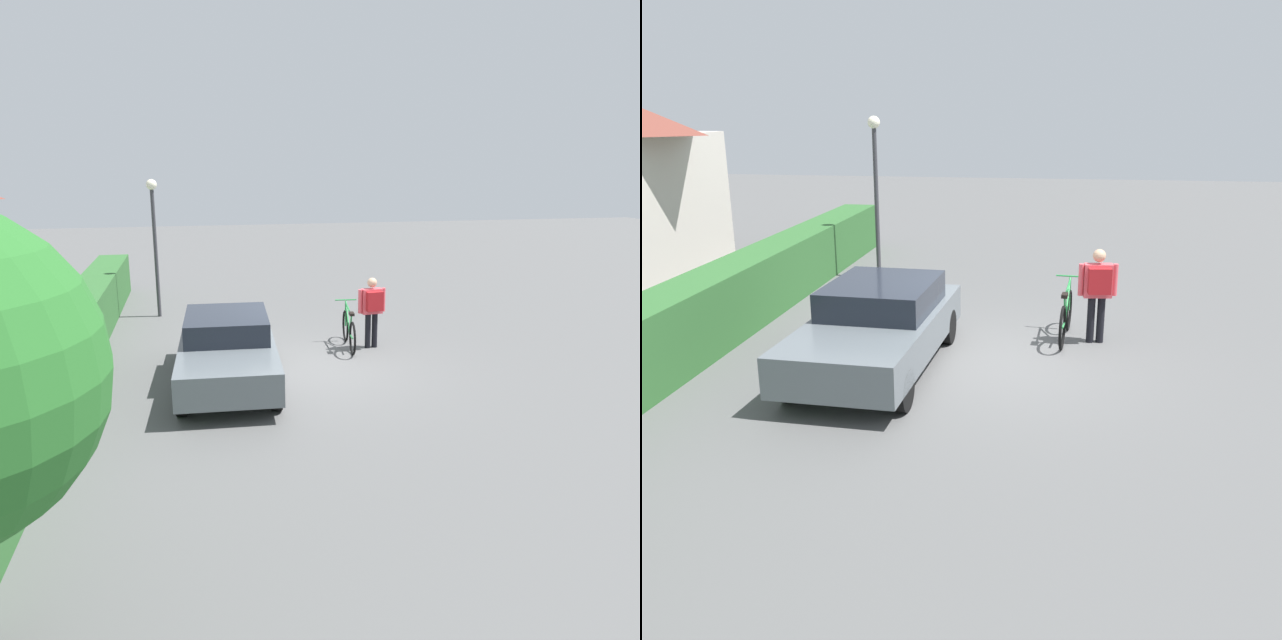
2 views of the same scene
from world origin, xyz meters
TOP-DOWN VIEW (x-y plane):
  - ground_plane at (0.00, 0.00)m, footprint 60.00×60.00m
  - hedge_row at (0.00, 4.82)m, footprint 17.84×0.90m
  - parked_car_near at (-0.56, 1.73)m, footprint 4.24×1.96m
  - bicycle at (1.23, -1.11)m, footprint 1.83×0.50m
  - person_rider at (1.12, -1.62)m, footprint 0.39×0.65m
  - street_lamp at (5.16, 3.28)m, footprint 0.28×0.28m

SIDE VIEW (x-z plane):
  - ground_plane at x=0.00m, z-range 0.00..0.00m
  - bicycle at x=1.23m, z-range -0.10..0.92m
  - hedge_row at x=0.00m, z-range 0.00..1.21m
  - parked_car_near at x=-0.56m, z-range 0.03..1.33m
  - person_rider at x=1.12m, z-range 0.17..1.79m
  - street_lamp at x=5.16m, z-range 0.59..4.28m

